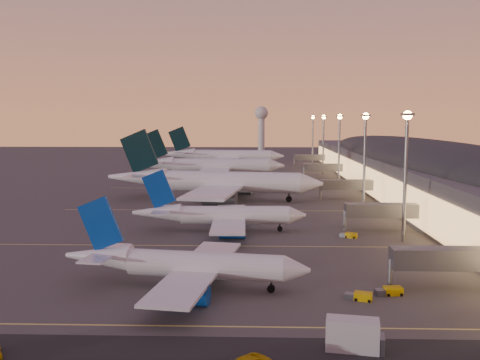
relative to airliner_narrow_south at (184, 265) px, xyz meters
The scene contains 14 objects.
ground 30.88m from the airliner_narrow_south, 82.93° to the left, with size 700.00×700.00×0.00m, color #3F3D3A.
airliner_narrow_south is the anchor object (origin of this frame).
airliner_narrow_north 39.06m from the airliner_narrow_south, 86.37° to the left, with size 37.76×33.64×13.52m.
airliner_wide_near 84.03m from the airliner_narrow_south, 91.82° to the left, with size 66.20×60.93×21.21m.
airliner_wide_mid 140.83m from the airliner_narrow_south, 93.82° to the left, with size 62.72×56.92×20.12m.
airliner_wide_far 197.68m from the airliner_narrow_south, 92.09° to the left, with size 63.68×58.27×20.36m.
terminal_building 122.18m from the airliner_narrow_south, 57.48° to the left, with size 56.35×255.00×17.46m.
light_masts 104.38m from the airliner_narrow_south, 67.38° to the left, with size 2.20×217.20×25.90m.
radar_tower 291.38m from the airliner_narrow_south, 87.28° to the left, with size 9.00×9.00×32.50m.
lane_markings 70.64m from the airliner_narrow_south, 86.93° to the left, with size 90.00×180.36×0.00m.
baggage_tug_a 25.06m from the airliner_narrow_south, 10.88° to the right, with size 3.88×2.49×1.08m.
baggage_tug_b 29.27m from the airliner_narrow_south, ahead, with size 3.90×1.95×1.12m.
baggage_tug_c 44.79m from the airliner_narrow_south, 48.59° to the left, with size 3.68×2.90×1.04m.
catering_truck_a 29.43m from the airliner_narrow_south, 44.52° to the right, with size 6.37×3.32×3.41m.
Camera 1 is at (6.62, -105.50, 24.44)m, focal length 40.00 mm.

